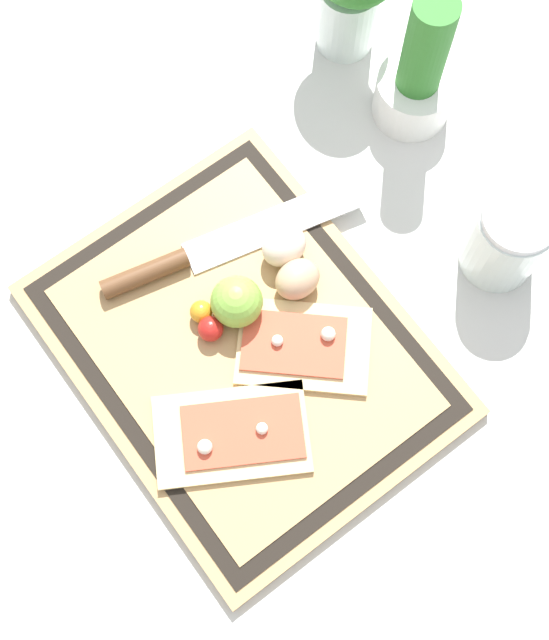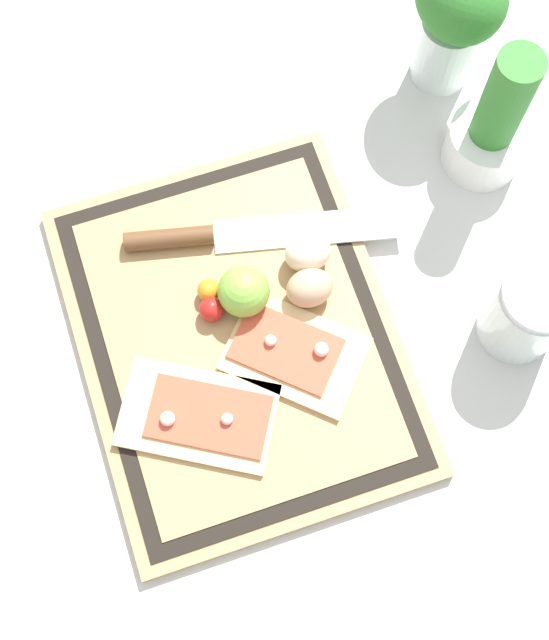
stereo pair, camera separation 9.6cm
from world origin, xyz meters
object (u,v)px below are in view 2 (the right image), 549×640
at_px(knife, 218,235).
at_px(cherry_tomato_red, 212,309).
at_px(herb_pot, 492,129).
at_px(lime, 244,291).
at_px(egg_brown, 310,288).
at_px(herb_glass, 456,14).
at_px(cherry_tomato_yellow, 209,291).
at_px(sauce_jar, 526,314).
at_px(pizza_slice_near, 200,416).
at_px(pizza_slice_far, 293,352).
at_px(egg_pink, 308,253).

relative_size(knife, cherry_tomato_red, 11.27).
bearing_deg(herb_pot, lime, -74.51).
relative_size(cherry_tomato_red, herb_pot, 0.14).
xyz_separation_m(egg_brown, herb_glass, (-0.23, 0.25, 0.07)).
bearing_deg(egg_brown, cherry_tomato_yellow, -108.48).
bearing_deg(cherry_tomato_yellow, lime, 61.86).
bearing_deg(sauce_jar, egg_brown, -116.79).
bearing_deg(herb_pot, herb_glass, -179.02).
xyz_separation_m(pizza_slice_near, herb_pot, (-0.20, 0.41, 0.04)).
distance_m(pizza_slice_far, lime, 0.08).
relative_size(knife, sauce_jar, 2.75).
bearing_deg(cherry_tomato_red, egg_brown, 83.36).
height_order(egg_pink, cherry_tomato_yellow, egg_pink).
bearing_deg(knife, cherry_tomato_red, -21.57).
relative_size(knife, herb_glass, 1.67).
relative_size(pizza_slice_far, herb_pot, 0.88).
bearing_deg(cherry_tomato_yellow, egg_brown, 71.52).
bearing_deg(knife, egg_brown, 37.66).
bearing_deg(egg_pink, sauce_jar, 53.55).
bearing_deg(sauce_jar, egg_pink, -126.45).
xyz_separation_m(cherry_tomato_red, cherry_tomato_yellow, (-0.02, 0.00, -0.00)).
xyz_separation_m(pizza_slice_far, lime, (-0.08, -0.03, 0.02)).
bearing_deg(pizza_slice_near, egg_brown, 121.22).
distance_m(cherry_tomato_yellow, herb_pot, 0.36).
distance_m(egg_brown, cherry_tomato_red, 0.11).
relative_size(pizza_slice_near, cherry_tomato_red, 6.77).
bearing_deg(herb_pot, pizza_slice_near, -63.91).
bearing_deg(herb_pot, cherry_tomato_red, -75.52).
height_order(lime, cherry_tomato_yellow, lime).
height_order(cherry_tomato_red, herb_glass, herb_glass).
height_order(knife, egg_pink, egg_pink).
height_order(pizza_slice_far, lime, lime).
xyz_separation_m(herb_pot, herb_glass, (-0.13, -0.00, 0.05)).
xyz_separation_m(pizza_slice_far, herb_pot, (-0.16, 0.29, 0.04)).
bearing_deg(knife, pizza_slice_near, -22.74).
bearing_deg(egg_pink, knife, -123.46).
xyz_separation_m(lime, cherry_tomato_yellow, (-0.02, -0.03, -0.02)).
distance_m(egg_brown, sauce_jar, 0.23).
height_order(cherry_tomato_yellow, herb_pot, herb_pot).
relative_size(pizza_slice_far, herb_glass, 0.91).
xyz_separation_m(pizza_slice_far, cherry_tomato_yellow, (-0.09, -0.07, 0.01)).
relative_size(pizza_slice_near, sauce_jar, 1.65).
xyz_separation_m(lime, herb_glass, (-0.21, 0.32, 0.07)).
xyz_separation_m(cherry_tomato_red, herb_glass, (-0.22, 0.36, 0.08)).
xyz_separation_m(pizza_slice_near, egg_pink, (-0.13, 0.17, 0.02)).
distance_m(egg_brown, egg_pink, 0.04).
bearing_deg(egg_pink, cherry_tomato_red, -77.24).
distance_m(cherry_tomato_red, herb_glass, 0.43).
bearing_deg(cherry_tomato_red, cherry_tomato_yellow, 171.39).
relative_size(lime, cherry_tomato_red, 2.04).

